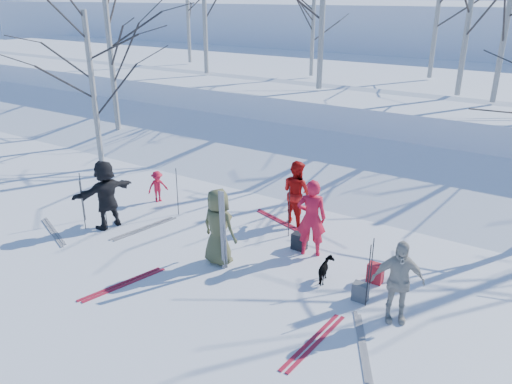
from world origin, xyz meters
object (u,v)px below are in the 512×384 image
Objects in this scene: backpack_dark at (299,241)px; backpack_red at (375,273)px; skier_red_seated at (158,186)px; dog at (326,271)px; skier_redor_behind at (296,192)px; skier_grey_west at (106,194)px; backpack_grey at (360,292)px; skier_cream_east at (398,281)px; skier_olive_center at (218,227)px; skier_red_north at (311,218)px.

backpack_red is at bearing -11.70° from backpack_dark.
dog is at bearing -78.59° from skier_red_seated.
skier_redor_behind is 0.95× the size of skier_grey_west.
backpack_red is 1.11× the size of backpack_grey.
skier_cream_east is 7.56m from skier_grey_west.
dog is 1.50m from backpack_dark.
skier_grey_west is 5.07m from backpack_dark.
dog reaches higher than backpack_red.
skier_cream_east is 4.08× the size of backpack_dark.
backpack_red reaches higher than backpack_dark.
skier_grey_west is at bearing -176.98° from backpack_grey.
dog is (1.95, -2.25, -0.60)m from skier_redor_behind.
skier_redor_behind is at bearing 121.88° from backpack_dark.
backpack_dark is (-2.80, 1.48, -0.62)m from skier_cream_east.
skier_grey_west is at bearing -9.97° from dog.
skier_red_seated is at bearing -23.50° from skier_olive_center.
dog is at bearing 107.59° from skier_grey_west.
skier_olive_center is 4.64× the size of backpack_grey.
skier_cream_east is at bearing -17.34° from backpack_grey.
backpack_grey is at bearing -90.39° from backpack_red.
skier_red_seated is 4.88m from backpack_dark.
skier_red_seated is (-3.64, 1.89, -0.42)m from skier_olive_center.
skier_red_north is at bearing 118.19° from skier_grey_west.
backpack_dark is (-1.15, 0.96, -0.06)m from dog.
skier_olive_center is 4.20× the size of backpack_red.
skier_redor_behind reaches higher than backpack_dark.
backpack_grey is (1.71, -1.17, -0.73)m from skier_red_north.
backpack_red is at bearing 144.64° from skier_red_north.
skier_redor_behind is 4.27× the size of backpack_dark.
skier_grey_west is (-5.09, -1.52, -0.02)m from skier_red_north.
skier_olive_center is at bearing -2.59° from dog.
skier_grey_west is (0.10, -1.95, 0.44)m from skier_red_seated.
skier_redor_behind is 3.04m from dog.
skier_red_seated is 2.00m from skier_grey_west.
backpack_dark is (4.76, 1.60, -0.70)m from skier_grey_west.
skier_red_seated is 2.33× the size of backpack_dark.
backpack_red reaches higher than backpack_grey.
backpack_dark is at bearing 120.02° from skier_grey_west.
skier_grey_west is 4.30× the size of backpack_red.
skier_redor_behind is at bearing -65.16° from dog.
dog is 1.59× the size of backpack_grey.
backpack_grey is at bearing 146.81° from dog.
skier_redor_behind is 3.37m from backpack_red.
skier_red_seated reaches higher than backpack_dark.
skier_redor_behind is at bearing -74.12° from skier_red_north.
skier_red_seated is at bearing -28.46° from skier_red_north.
skier_olive_center is 2.85m from skier_redor_behind.
skier_red_north is at bearing 124.35° from skier_cream_east.
skier_grey_west is 4.75× the size of backpack_grey.
skier_grey_west reaches higher than skier_red_seated.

